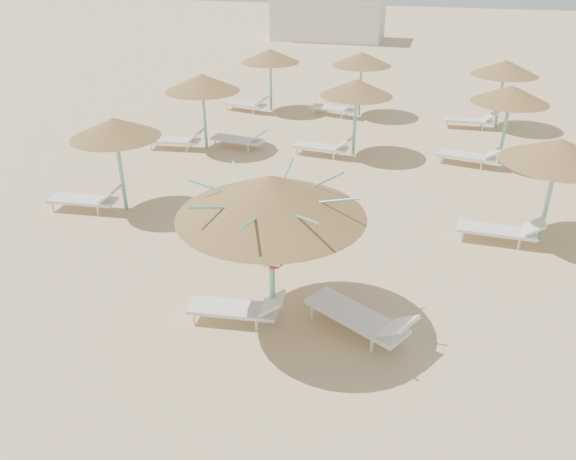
# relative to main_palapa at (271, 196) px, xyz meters

# --- Properties ---
(ground) EXTENTS (120.00, 120.00, 0.00)m
(ground) POSITION_rel_main_palapa_xyz_m (0.19, -0.28, -2.73)
(ground) COLOR tan
(ground) RESTS_ON ground
(main_palapa) EXTENTS (3.50, 3.50, 3.14)m
(main_palapa) POSITION_rel_main_palapa_xyz_m (0.00, 0.00, 0.00)
(main_palapa) COLOR #6DBEB3
(main_palapa) RESTS_ON ground
(lounger_main_a) EXTENTS (1.96, 0.77, 0.70)m
(lounger_main_a) POSITION_rel_main_palapa_xyz_m (-0.62, -0.22, -2.40)
(lounger_main_a) COLOR silver
(lounger_main_a) RESTS_ON ground
(lounger_main_b) EXTENTS (2.31, 1.71, 0.82)m
(lounger_main_b) POSITION_rel_main_palapa_xyz_m (1.79, -0.00, -2.34)
(lounger_main_b) COLOR silver
(lounger_main_b) RESTS_ON ground
(palapa_field) EXTENTS (19.07, 13.60, 2.70)m
(palapa_field) POSITION_rel_main_palapa_xyz_m (1.48, 9.73, -0.42)
(palapa_field) COLOR #6DBEB3
(palapa_field) RESTS_ON ground
(service_hut) EXTENTS (8.40, 4.40, 3.25)m
(service_hut) POSITION_rel_main_palapa_xyz_m (-5.81, 34.72, -1.09)
(service_hut) COLOR silver
(service_hut) RESTS_ON ground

